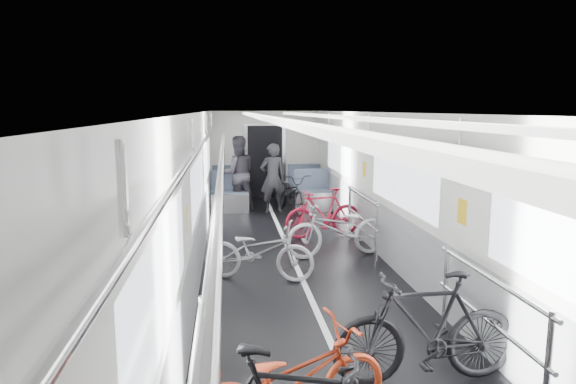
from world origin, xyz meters
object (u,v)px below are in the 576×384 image
person_standing (272,178)px  bike_right_mid (339,229)px  bike_left_far (258,251)px  person_seated (238,174)px  bike_left_near (291,382)px  bike_aisle (291,193)px  bike_right_far (323,213)px  bike_right_near (427,328)px

person_standing → bike_right_mid: bearing=90.9°
bike_left_far → bike_right_mid: bearing=-37.3°
person_standing → person_seated: 0.90m
bike_left_near → bike_aisle: bearing=-25.0°
bike_right_mid → bike_right_far: 1.33m
person_seated → bike_right_near: bearing=90.5°
bike_right_near → bike_right_mid: size_ratio=0.95×
bike_right_near → bike_right_far: bike_right_near is taller
bike_left_far → bike_right_mid: 1.74m
bike_left_far → bike_right_mid: (1.41, 1.02, 0.05)m
bike_right_far → bike_right_near: bearing=-14.7°
bike_left_near → bike_right_mid: bike_right_mid is taller
bike_right_mid → person_seated: bearing=-169.4°
person_seated → person_standing: bearing=145.7°
bike_left_near → bike_left_far: 3.63m
bike_right_near → bike_left_near: bearing=-66.2°
bike_right_far → person_seated: person_seated is taller
person_standing → person_seated: (-0.81, 0.37, 0.08)m
bike_right_near → bike_right_mid: 4.04m
person_seated → bike_right_mid: bearing=101.0°
bike_right_far → person_seated: (-1.57, 2.84, 0.43)m
person_standing → bike_left_near: bearing=75.3°
bike_right_mid → bike_right_far: (-0.01, 1.33, 0.00)m
bike_aisle → bike_left_near: bearing=-111.4°
person_seated → bike_aisle: bearing=153.7°
bike_right_near → person_seated: person_seated is taller
bike_right_mid → bike_aisle: bearing=174.9°
bike_right_near → bike_left_far: bearing=-157.6°
bike_right_near → bike_right_mid: (0.09, 4.04, -0.04)m
bike_left_near → bike_right_far: (1.39, 5.98, 0.05)m
bike_right_far → person_seated: bearing=-164.9°
bike_left_far → person_standing: bearing=9.1°
bike_right_mid → person_standing: bearing=-178.7°
person_standing → bike_right_near: bearing=84.4°
bike_right_far → person_standing: 2.61m
bike_left_near → bike_right_far: size_ratio=1.02×
bike_aisle → person_seated: person_seated is taller
bike_left_near → bike_right_far: bearing=-30.9°
bike_left_far → bike_right_far: size_ratio=1.03×
bike_right_near → person_standing: person_standing is taller
bike_left_near → bike_left_far: size_ratio=1.00×
bike_right_mid → person_seated: size_ratio=0.99×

